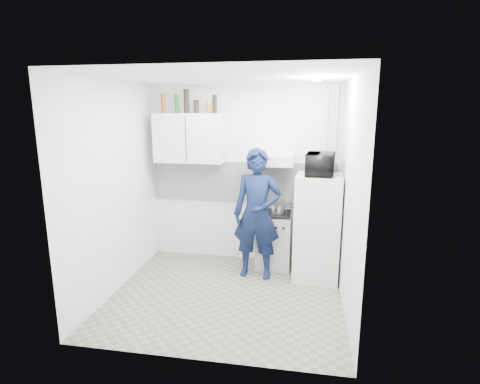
# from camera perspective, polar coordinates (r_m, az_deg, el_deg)

# --- Properties ---
(floor) EXTENTS (2.80, 2.80, 0.00)m
(floor) POSITION_cam_1_polar(r_m,az_deg,el_deg) (4.81, -2.12, -15.42)
(floor) COLOR slate
(floor) RESTS_ON ground
(ceiling) EXTENTS (2.80, 2.80, 0.00)m
(ceiling) POSITION_cam_1_polar(r_m,az_deg,el_deg) (4.27, -2.41, 17.15)
(ceiling) COLOR white
(ceiling) RESTS_ON wall_back
(wall_back) EXTENTS (2.80, 0.00, 2.80)m
(wall_back) POSITION_cam_1_polar(r_m,az_deg,el_deg) (5.57, 0.42, 2.62)
(wall_back) COLOR silver
(wall_back) RESTS_ON floor
(wall_left) EXTENTS (0.00, 2.60, 2.60)m
(wall_left) POSITION_cam_1_polar(r_m,az_deg,el_deg) (4.85, -18.68, 0.49)
(wall_left) COLOR silver
(wall_left) RESTS_ON floor
(wall_right) EXTENTS (0.00, 2.60, 2.60)m
(wall_right) POSITION_cam_1_polar(r_m,az_deg,el_deg) (4.30, 16.32, -0.82)
(wall_right) COLOR silver
(wall_right) RESTS_ON floor
(person) EXTENTS (0.67, 0.46, 1.76)m
(person) POSITION_cam_1_polar(r_m,az_deg,el_deg) (5.02, 2.61, -3.37)
(person) COLOR black
(person) RESTS_ON floor
(stove) EXTENTS (0.49, 0.49, 0.78)m
(stove) POSITION_cam_1_polar(r_m,az_deg,el_deg) (5.50, 5.13, -7.36)
(stove) COLOR #BBB9B4
(stove) RESTS_ON floor
(fridge) EXTENTS (0.63, 0.63, 1.42)m
(fridge) POSITION_cam_1_polar(r_m,az_deg,el_deg) (5.11, 11.71, -5.33)
(fridge) COLOR silver
(fridge) RESTS_ON floor
(stove_top) EXTENTS (0.47, 0.47, 0.03)m
(stove_top) POSITION_cam_1_polar(r_m,az_deg,el_deg) (5.38, 5.22, -3.29)
(stove_top) COLOR black
(stove_top) RESTS_ON stove
(saucepan) EXTENTS (0.19, 0.19, 0.11)m
(saucepan) POSITION_cam_1_polar(r_m,az_deg,el_deg) (5.38, 5.86, -2.55)
(saucepan) COLOR silver
(saucepan) RESTS_ON stove_top
(microwave) EXTENTS (0.54, 0.40, 0.28)m
(microwave) POSITION_cam_1_polar(r_m,az_deg,el_deg) (4.93, 12.14, 4.16)
(microwave) COLOR black
(microwave) RESTS_ON fridge
(bottle_a) EXTENTS (0.06, 0.06, 0.27)m
(bottle_a) POSITION_cam_1_polar(r_m,az_deg,el_deg) (5.61, -11.62, 13.08)
(bottle_a) COLOR brown
(bottle_a) RESTS_ON upper_cabinet
(bottle_c) EXTENTS (0.06, 0.06, 0.26)m
(bottle_c) POSITION_cam_1_polar(r_m,az_deg,el_deg) (5.54, -9.61, 13.10)
(bottle_c) COLOR #144C1E
(bottle_c) RESTS_ON upper_cabinet
(bottle_d) EXTENTS (0.08, 0.08, 0.33)m
(bottle_d) POSITION_cam_1_polar(r_m,az_deg,el_deg) (5.50, -8.18, 13.54)
(bottle_d) COLOR black
(bottle_d) RESTS_ON upper_cabinet
(canister_a) EXTENTS (0.07, 0.07, 0.19)m
(canister_a) POSITION_cam_1_polar(r_m,az_deg,el_deg) (5.46, -6.69, 12.81)
(canister_a) COLOR black
(canister_a) RESTS_ON upper_cabinet
(canister_b) EXTENTS (0.09, 0.09, 0.17)m
(canister_b) POSITION_cam_1_polar(r_m,az_deg,el_deg) (5.41, -4.82, 12.78)
(canister_b) COLOR brown
(canister_b) RESTS_ON upper_cabinet
(bottle_e) EXTENTS (0.06, 0.06, 0.25)m
(bottle_e) POSITION_cam_1_polar(r_m,az_deg,el_deg) (5.39, -3.88, 13.23)
(bottle_e) COLOR black
(bottle_e) RESTS_ON upper_cabinet
(upper_cabinet) EXTENTS (1.00, 0.35, 0.70)m
(upper_cabinet) POSITION_cam_1_polar(r_m,az_deg,el_deg) (5.50, -7.68, 8.17)
(upper_cabinet) COLOR silver
(upper_cabinet) RESTS_ON wall_back
(range_hood) EXTENTS (0.60, 0.50, 0.14)m
(range_hood) POSITION_cam_1_polar(r_m,az_deg,el_deg) (5.22, 4.87, 4.92)
(range_hood) COLOR #BBB9B4
(range_hood) RESTS_ON wall_back
(backsplash) EXTENTS (2.74, 0.03, 0.60)m
(backsplash) POSITION_cam_1_polar(r_m,az_deg,el_deg) (5.57, 0.40, 1.58)
(backsplash) COLOR white
(backsplash) RESTS_ON wall_back
(pipe_a) EXTENTS (0.05, 0.05, 2.60)m
(pipe_a) POSITION_cam_1_polar(r_m,az_deg,el_deg) (5.43, 13.95, 2.00)
(pipe_a) COLOR #BBB9B4
(pipe_a) RESTS_ON floor
(pipe_b) EXTENTS (0.04, 0.04, 2.60)m
(pipe_b) POSITION_cam_1_polar(r_m,az_deg,el_deg) (5.42, 12.69, 2.05)
(pipe_b) COLOR #BBB9B4
(pipe_b) RESTS_ON floor
(ceiling_spot_fixture) EXTENTS (0.10, 0.10, 0.02)m
(ceiling_spot_fixture) POSITION_cam_1_polar(r_m,az_deg,el_deg) (4.38, 11.65, 16.41)
(ceiling_spot_fixture) COLOR white
(ceiling_spot_fixture) RESTS_ON ceiling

